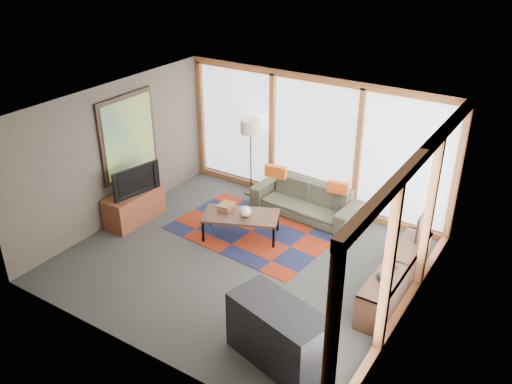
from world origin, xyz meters
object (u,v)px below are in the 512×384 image
Objects in this scene: bookshelf at (396,277)px; television at (134,179)px; tv_console at (134,206)px; floor_lamp at (251,157)px; bar_counter at (278,334)px; sofa at (306,200)px; coffee_table at (241,225)px.

television is (-4.83, -0.49, 0.59)m from bookshelf.
tv_console is at bearing 109.26° from television.
tv_console is (-1.22, -2.13, -0.51)m from floor_lamp.
television is at bearing -174.25° from bookshelf.
floor_lamp is 1.66× the size of television.
television is at bearing 172.20° from bar_counter.
bookshelf is 4.91m from tv_console.
sofa reaches higher than bookshelf.
tv_console is (-2.60, -1.94, -0.01)m from sofa.
sofa is 3.24m from television.
floor_lamp reaches higher than television.
floor_lamp is at bearing 175.84° from sofa.
bookshelf is 2.31× the size of television.
floor_lamp is 0.72× the size of bookshelf.
bar_counter is (-0.78, -2.16, 0.14)m from bookshelf.
bar_counter is at bearing -52.78° from floor_lamp.
sofa is 1.31× the size of floor_lamp.
sofa is at bearing -40.74° from television.
coffee_table is 0.60× the size of bookshelf.
television is at bearing -163.28° from coffee_table.
bookshelf is at bearing 84.69° from bar_counter.
floor_lamp is at bearing 155.95° from bookshelf.
floor_lamp reaches higher than bookshelf.
bar_counter is at bearing -63.62° from sofa.
tv_console is at bearing -119.79° from floor_lamp.
coffee_table is at bearing 178.02° from bookshelf.
television is (-1.16, -2.12, 0.06)m from floor_lamp.
floor_lamp is at bearing 117.15° from coffee_table.
bar_counter is at bearing -47.16° from coffee_table.
sofa is 1.58× the size of bar_counter.
floor_lamp is 1.21× the size of bar_counter.
television is (0.06, 0.01, 0.57)m from tv_console.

